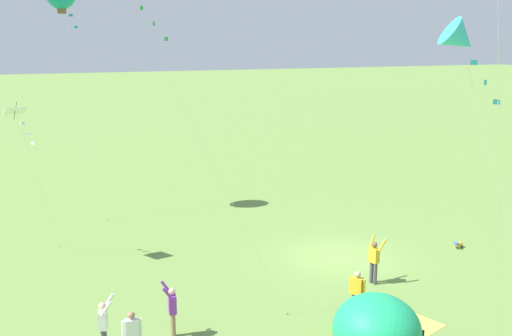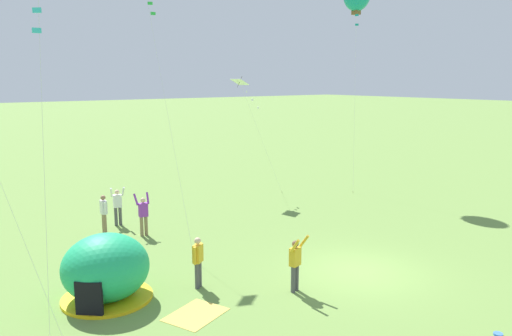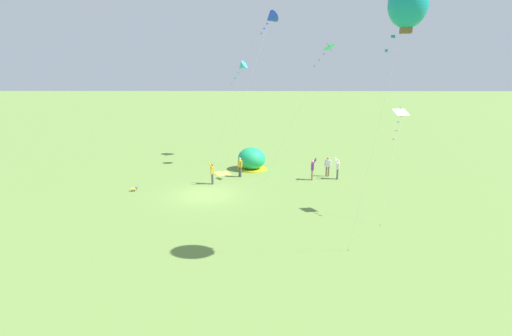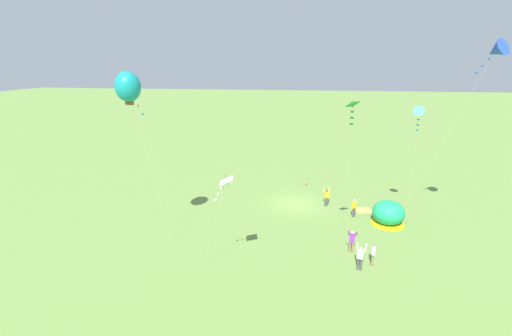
% 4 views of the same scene
% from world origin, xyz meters
% --- Properties ---
extents(ground_plane, '(300.00, 300.00, 0.00)m').
position_xyz_m(ground_plane, '(0.00, 0.00, 0.00)').
color(ground_plane, olive).
extents(popup_tent, '(2.81, 2.81, 2.10)m').
position_xyz_m(popup_tent, '(-8.08, 3.29, 1.00)').
color(popup_tent, '#1EAD6B').
rests_on(popup_tent, ground).
extents(picnic_blanket, '(2.05, 1.82, 0.01)m').
position_xyz_m(picnic_blanket, '(-6.41, 0.69, 0.01)').
color(picnic_blanket, gold).
rests_on(picnic_blanket, ground).
extents(toddler_crawling, '(0.37, 0.55, 0.32)m').
position_xyz_m(toddler_crawling, '(-0.95, -5.69, 0.18)').
color(toddler_crawling, gold).
rests_on(toddler_crawling, ground).
extents(person_watching_sky, '(0.49, 0.42, 1.72)m').
position_xyz_m(person_watching_sky, '(-5.33, 2.33, 0.96)').
color(person_watching_sky, '#4C4C51').
rests_on(person_watching_sky, ground).
extents(person_near_tent, '(0.70, 0.58, 1.89)m').
position_xyz_m(person_near_tent, '(-2.99, 0.15, 1.00)').
color(person_near_tent, '#4C4C51').
rests_on(person_near_tent, ground).
extents(person_flying_kite, '(0.70, 0.58, 1.89)m').
position_xyz_m(person_flying_kite, '(-4.67, 10.78, 1.00)').
color(person_flying_kite, '#4C4C51').
rests_on(person_flying_kite, ground).
extents(person_with_toddler, '(0.27, 0.59, 1.72)m').
position_xyz_m(person_with_toddler, '(-5.60, 10.09, 0.96)').
color(person_with_toddler, '#8C7251').
rests_on(person_with_toddler, ground).
extents(person_arms_raised, '(0.68, 0.52, 1.89)m').
position_xyz_m(person_arms_raised, '(-4.38, 8.59, 1.00)').
color(person_arms_raised, '#8C7251').
rests_on(person_arms_raised, ground).
extents(kite_cyan, '(1.72, 3.64, 10.05)m').
position_xyz_m(kite_cyan, '(-9.71, 2.35, 9.49)').
color(kite_cyan, silver).
rests_on(kite_cyan, ground).
extents(kite_white, '(2.61, 1.91, 7.00)m').
position_xyz_m(kite_white, '(4.01, 12.73, 6.38)').
color(kite_white, silver).
rests_on(kite_white, ground).
extents(kite_teal, '(2.29, 2.38, 12.88)m').
position_xyz_m(kite_teal, '(10.86, 10.30, 11.88)').
color(kite_teal, silver).
rests_on(kite_teal, ground).
extents(kite_green, '(1.21, 5.50, 11.21)m').
position_xyz_m(kite_green, '(-3.58, 9.16, 10.44)').
color(kite_green, silver).
rests_on(kite_green, ground).
extents(kite_blue, '(4.13, 5.74, 14.97)m').
position_xyz_m(kite_blue, '(-13.27, 5.08, 14.17)').
color(kite_blue, silver).
rests_on(kite_blue, ground).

